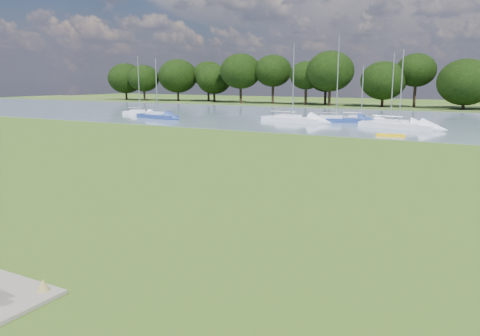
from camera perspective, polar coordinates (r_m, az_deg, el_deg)
The scene contains 12 objects.
ground at distance 23.30m, azimuth -0.32°, elevation -2.21°, with size 220.00×220.00×0.00m, color #516623.
river at distance 63.01m, azimuth 18.80°, elevation 5.47°, with size 220.00×40.00×0.10m, color slate.
far_bank at distance 92.62m, azimuth 22.19°, elevation 6.78°, with size 220.00×20.00×0.40m, color #4C6626.
kayak at distance 44.90m, azimuth 17.89°, elevation 3.81°, with size 2.57×0.60×0.26m, color yellow.
tree_line at distance 91.02m, azimuth 13.93°, elevation 10.94°, with size 116.34×8.15×9.86m.
sailboat_0 at distance 52.82m, azimuth 18.73°, elevation 5.15°, with size 7.83×3.80×8.17m.
sailboat_1 at distance 58.23m, azimuth 6.34°, elevation 6.12°, with size 8.24×3.59×9.34m.
sailboat_3 at distance 59.99m, azimuth 14.48°, elevation 5.92°, with size 5.79×1.97×6.79m.
sailboat_4 at distance 54.81m, azimuth 17.77°, elevation 5.30°, with size 6.75×2.08×7.95m.
sailboat_5 at distance 58.33m, azimuth 11.54°, elevation 5.96°, with size 8.07×4.05×10.31m.
sailboat_7 at distance 63.80m, azimuth -10.09°, elevation 6.42°, with size 7.00×3.37×7.77m.
sailboat_9 at distance 70.88m, azimuth -12.15°, elevation 6.73°, with size 5.43×1.67×8.40m.
Camera 1 is at (11.10, -19.80, 5.26)m, focal length 35.00 mm.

